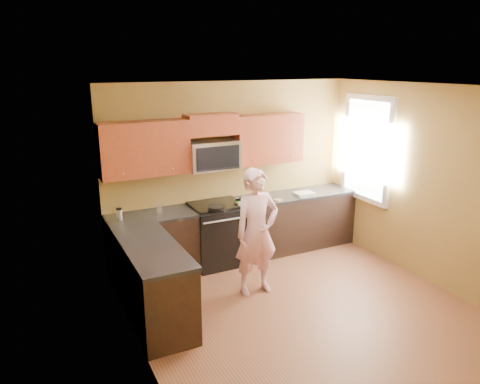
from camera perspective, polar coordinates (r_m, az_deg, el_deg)
floor at (r=5.91m, az=7.61°, el=-14.18°), size 4.00×4.00×0.00m
ceiling at (r=5.13m, az=8.72°, el=12.95°), size 4.00×4.00×0.00m
wall_back at (r=7.04m, az=-1.08°, el=2.77°), size 4.00×0.00×4.00m
wall_front at (r=4.00m, az=24.69°, el=-9.18°), size 4.00×0.00×4.00m
wall_left at (r=4.59m, az=-13.05°, el=-4.91°), size 0.00×4.00×4.00m
wall_right at (r=6.67m, az=22.46°, el=0.81°), size 0.00×4.00×4.00m
cabinet_back_run at (r=7.05m, az=0.01°, el=-4.96°), size 4.00×0.60×0.88m
cabinet_left_run at (r=5.55m, az=-10.92°, el=-11.27°), size 0.60×1.60×0.88m
countertop_back at (r=6.89m, az=0.04°, el=-1.41°), size 4.00×0.62×0.04m
countertop_left at (r=5.36m, az=-11.07°, el=-6.86°), size 0.62×1.60×0.04m
stove at (r=6.86m, az=-2.91°, el=-5.27°), size 0.76×0.65×0.95m
microwave at (r=6.68m, az=-3.45°, el=2.90°), size 0.76×0.40×0.42m
upper_cab_left at (r=6.40m, az=-11.75°, el=2.03°), size 1.22×0.33×0.75m
upper_cab_right at (r=7.12m, az=3.42°, el=3.71°), size 1.12×0.33×0.75m
upper_cab_over_mw at (r=6.60m, az=-3.67°, el=8.47°), size 0.76×0.33×0.30m
window at (r=7.42m, az=15.68°, el=5.21°), size 0.06×1.06×1.66m
woman at (r=5.89m, az=2.11°, el=-5.07°), size 0.62×0.41×1.68m
frying_pan at (r=6.43m, az=-2.98°, el=-2.22°), size 0.26×0.43×0.05m
butter_tub at (r=6.77m, az=-0.19°, el=-1.54°), size 0.15×0.15×0.09m
toast_slice at (r=6.98m, az=4.82°, el=-0.99°), size 0.14×0.14×0.01m
napkin_a at (r=6.63m, az=0.18°, el=-1.66°), size 0.12×0.13×0.06m
napkin_b at (r=6.94m, az=2.03°, el=-0.83°), size 0.15×0.16×0.07m
dish_towel at (r=7.28m, az=8.10°, el=-0.25°), size 0.31×0.26×0.05m
travel_mug at (r=6.30m, az=-14.87°, el=-3.44°), size 0.08×0.08×0.17m
glass_c at (r=6.49m, az=-10.11°, el=-2.02°), size 0.09×0.09×0.12m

